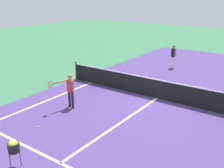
{
  "coord_description": "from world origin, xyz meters",
  "views": [
    {
      "loc": [
        5.21,
        -11.07,
        4.82
      ],
      "look_at": [
        -1.31,
        -1.9,
        1.0
      ],
      "focal_mm": 43.09,
      "sensor_mm": 36.0,
      "label": 1
    }
  ],
  "objects_px": {
    "player_far": "(173,54)",
    "ball_hopper": "(14,146)",
    "player_near": "(70,87)",
    "tennis_ball_mid_court": "(38,127)",
    "net": "(158,89)"
  },
  "relations": [
    {
      "from": "player_near",
      "to": "tennis_ball_mid_court",
      "type": "relative_size",
      "value": 23.36
    },
    {
      "from": "net",
      "to": "player_far",
      "type": "relative_size",
      "value": 6.63
    },
    {
      "from": "player_far",
      "to": "ball_hopper",
      "type": "height_order",
      "value": "player_far"
    },
    {
      "from": "ball_hopper",
      "to": "player_far",
      "type": "bearing_deg",
      "value": 93.08
    },
    {
      "from": "player_far",
      "to": "tennis_ball_mid_court",
      "type": "distance_m",
      "value": 11.0
    },
    {
      "from": "player_near",
      "to": "tennis_ball_mid_court",
      "type": "distance_m",
      "value": 2.33
    },
    {
      "from": "net",
      "to": "tennis_ball_mid_court",
      "type": "height_order",
      "value": "net"
    },
    {
      "from": "player_far",
      "to": "player_near",
      "type": "bearing_deg",
      "value": -96.42
    },
    {
      "from": "net",
      "to": "player_near",
      "type": "bearing_deg",
      "value": -129.42
    },
    {
      "from": "player_far",
      "to": "tennis_ball_mid_court",
      "type": "relative_size",
      "value": 24.13
    },
    {
      "from": "ball_hopper",
      "to": "tennis_ball_mid_court",
      "type": "bearing_deg",
      "value": 125.22
    },
    {
      "from": "net",
      "to": "tennis_ball_mid_court",
      "type": "bearing_deg",
      "value": -113.56
    },
    {
      "from": "net",
      "to": "tennis_ball_mid_court",
      "type": "relative_size",
      "value": 159.99
    },
    {
      "from": "player_far",
      "to": "tennis_ball_mid_court",
      "type": "height_order",
      "value": "player_far"
    },
    {
      "from": "player_near",
      "to": "tennis_ball_mid_court",
      "type": "xyz_separation_m",
      "value": [
        0.31,
        -2.12,
        -0.92
      ]
    }
  ]
}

